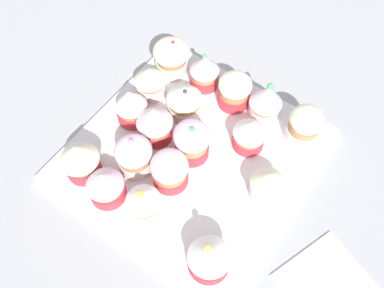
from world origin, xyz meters
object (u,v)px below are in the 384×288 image
(cupcake_4, at_px, (171,57))
(cupcake_15, at_px, (144,202))
(cupcake_1, at_px, (266,101))
(cupcake_9, at_px, (195,141))
(cupcake_6, at_px, (184,100))
(cupcake_13, at_px, (134,156))
(cupcake_11, at_px, (132,104))
(cupcake_0, at_px, (305,125))
(cupcake_3, at_px, (205,71))
(baking_tray, at_px, (192,155))
(cupcake_17, at_px, (79,159))
(cupcake_2, at_px, (236,91))
(cupcake_16, at_px, (105,185))
(cupcake_10, at_px, (155,123))
(cupcake_7, at_px, (150,81))
(cupcake_14, at_px, (209,258))
(cupcake_5, at_px, (250,133))
(cupcake_12, at_px, (172,171))
(cupcake_8, at_px, (268,184))

(cupcake_4, xyz_separation_m, cupcake_15, (-0.14, 0.25, -0.00))
(cupcake_1, height_order, cupcake_9, same)
(cupcake_6, bearing_deg, cupcake_13, 89.22)
(cupcake_9, relative_size, cupcake_11, 1.05)
(cupcake_0, bearing_deg, cupcake_3, -0.56)
(cupcake_0, xyz_separation_m, cupcake_13, (0.19, 0.21, 0.00))
(cupcake_3, relative_size, cupcake_4, 1.03)
(cupcake_9, bearing_deg, baking_tray, 27.33)
(cupcake_6, bearing_deg, cupcake_17, 70.85)
(cupcake_2, bearing_deg, cupcake_1, -173.05)
(cupcake_16, bearing_deg, cupcake_11, -66.78)
(baking_tray, bearing_deg, cupcake_10, 5.56)
(cupcake_6, height_order, cupcake_7, cupcake_6)
(cupcake_14, bearing_deg, cupcake_0, -91.68)
(cupcake_9, relative_size, cupcake_16, 1.15)
(cupcake_10, relative_size, cupcake_14, 1.09)
(cupcake_5, height_order, cupcake_14, cupcake_14)
(cupcake_4, bearing_deg, cupcake_12, 126.45)
(cupcake_0, relative_size, cupcake_7, 1.08)
(cupcake_14, bearing_deg, cupcake_9, -49.47)
(cupcake_4, xyz_separation_m, cupcake_10, (-0.07, 0.14, 0.00))
(cupcake_13, bearing_deg, cupcake_0, -133.26)
(baking_tray, xyz_separation_m, cupcake_10, (0.07, 0.01, 0.05))
(cupcake_9, xyz_separation_m, cupcake_11, (0.13, -0.00, -0.00))
(cupcake_8, relative_size, cupcake_15, 0.94)
(cupcake_17, bearing_deg, baking_tray, -134.27)
(cupcake_3, distance_m, cupcake_12, 0.21)
(cupcake_6, height_order, cupcake_15, cupcake_15)
(cupcake_6, height_order, cupcake_17, cupcake_17)
(cupcake_1, bearing_deg, cupcake_12, 74.69)
(cupcake_8, relative_size, cupcake_17, 0.90)
(cupcake_3, height_order, cupcake_17, cupcake_17)
(cupcake_9, bearing_deg, cupcake_16, 63.36)
(cupcake_1, distance_m, cupcake_5, 0.07)
(cupcake_15, height_order, cupcake_17, cupcake_17)
(cupcake_3, distance_m, cupcake_8, 0.24)
(cupcake_5, bearing_deg, cupcake_17, 45.71)
(cupcake_15, bearing_deg, cupcake_6, -72.42)
(cupcake_13, xyz_separation_m, cupcake_16, (0.00, 0.06, -0.00))
(cupcake_1, xyz_separation_m, cupcake_5, (-0.01, 0.07, -0.01))
(baking_tray, distance_m, cupcake_7, 0.15)
(cupcake_0, bearing_deg, cupcake_14, 88.32)
(baking_tray, xyz_separation_m, cupcake_1, (-0.06, -0.14, 0.05))
(cupcake_16, bearing_deg, cupcake_8, -144.86)
(cupcake_3, height_order, cupcake_15, same)
(cupcake_8, bearing_deg, cupcake_10, 3.36)
(cupcake_5, distance_m, cupcake_15, 0.21)
(cupcake_7, xyz_separation_m, cupcake_13, (-0.07, 0.14, 0.00))
(cupcake_3, bearing_deg, cupcake_16, 90.30)
(cupcake_11, distance_m, cupcake_17, 0.13)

